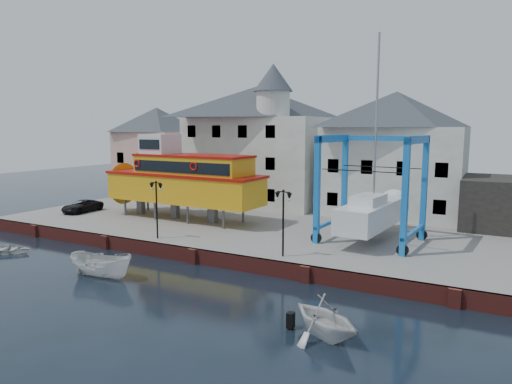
% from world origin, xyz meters
% --- Properties ---
extents(ground, '(140.00, 140.00, 0.00)m').
position_xyz_m(ground, '(0.00, 0.00, 0.00)').
color(ground, black).
rests_on(ground, ground).
extents(hardstanding, '(44.00, 22.00, 1.00)m').
position_xyz_m(hardstanding, '(0.00, 11.00, 0.50)').
color(hardstanding, slate).
rests_on(hardstanding, ground).
extents(quay_wall, '(44.00, 0.47, 1.00)m').
position_xyz_m(quay_wall, '(-0.00, 0.10, 0.50)').
color(quay_wall, maroon).
rests_on(quay_wall, ground).
extents(building_pink, '(8.00, 7.00, 10.30)m').
position_xyz_m(building_pink, '(-18.00, 18.00, 6.15)').
color(building_pink, tan).
rests_on(building_pink, hardstanding).
extents(building_white_main, '(14.00, 8.30, 14.00)m').
position_xyz_m(building_white_main, '(-4.87, 18.39, 7.34)').
color(building_white_main, '#B9B9B0').
rests_on(building_white_main, hardstanding).
extents(building_white_right, '(12.00, 8.00, 11.20)m').
position_xyz_m(building_white_right, '(9.00, 19.00, 6.60)').
color(building_white_right, '#B9B9B0').
rests_on(building_white_right, hardstanding).
extents(lamp_post_left, '(1.12, 0.32, 4.20)m').
position_xyz_m(lamp_post_left, '(-4.00, 1.20, 4.17)').
color(lamp_post_left, black).
rests_on(lamp_post_left, hardstanding).
extents(lamp_post_right, '(1.12, 0.32, 4.20)m').
position_xyz_m(lamp_post_right, '(6.00, 1.20, 4.17)').
color(lamp_post_right, black).
rests_on(lamp_post_right, hardstanding).
extents(tour_boat, '(17.14, 4.77, 7.40)m').
position_xyz_m(tour_boat, '(-7.62, 7.92, 4.49)').
color(tour_boat, '#59595E').
rests_on(tour_boat, hardstanding).
extents(travel_lift, '(7.11, 9.64, 14.30)m').
position_xyz_m(travel_lift, '(9.89, 8.35, 3.38)').
color(travel_lift, '#1363B4').
rests_on(travel_lift, hardstanding).
extents(van, '(2.02, 4.14, 1.13)m').
position_xyz_m(van, '(-17.24, 6.00, 1.57)').
color(van, black).
rests_on(van, hardstanding).
extents(motorboat_a, '(4.54, 2.10, 1.69)m').
position_xyz_m(motorboat_a, '(-3.20, -4.88, 0.00)').
color(motorboat_a, silver).
rests_on(motorboat_a, ground).
extents(motorboat_c, '(4.71, 4.50, 1.93)m').
position_xyz_m(motorboat_c, '(11.34, -6.08, 0.00)').
color(motorboat_c, silver).
rests_on(motorboat_c, ground).
extents(motorboat_d, '(4.19, 3.73, 0.72)m').
position_xyz_m(motorboat_d, '(-13.50, -4.19, 0.00)').
color(motorboat_d, silver).
rests_on(motorboat_d, ground).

